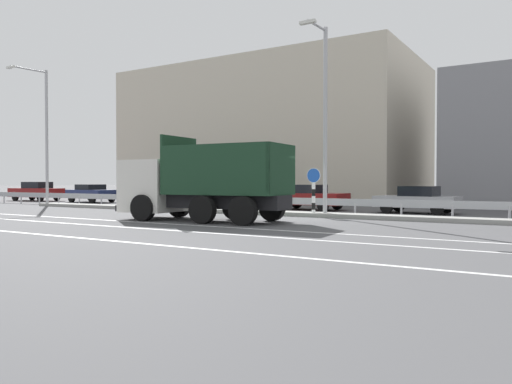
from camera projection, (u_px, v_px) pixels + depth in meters
ground_plane at (278, 219)px, 20.40m from camera, size 320.00×320.00×0.00m
lane_strip_0 at (175, 224)px, 18.11m from camera, size 66.26×0.16×0.01m
lane_strip_1 at (138, 228)px, 16.56m from camera, size 66.26×0.16×0.01m
lane_strip_2 at (63, 236)px, 14.07m from camera, size 66.26×0.16×0.01m
median_island at (303, 214)px, 22.36m from camera, size 36.44×1.10×0.18m
median_guardrail at (313, 203)px, 23.26m from camera, size 66.26×0.09×0.78m
dump_truck at (186, 189)px, 20.03m from camera, size 7.15×3.08×3.37m
median_road_sign at (314, 192)px, 22.06m from camera, size 0.66×0.16×2.15m
street_lamp_0 at (44, 130)px, 31.62m from camera, size 0.71×2.50×8.64m
street_lamp_1 at (324, 112)px, 21.52m from camera, size 0.70×1.88×8.23m
parked_car_0 at (36, 191)px, 39.88m from camera, size 4.81×2.02×1.52m
parked_car_1 at (91, 193)px, 36.98m from camera, size 3.99×2.07×1.33m
parked_car_2 at (154, 193)px, 33.67m from camera, size 4.56×2.18×1.46m
parked_car_3 at (229, 195)px, 30.44m from camera, size 4.39×2.15×1.43m
parked_car_4 at (309, 197)px, 27.26m from camera, size 4.12×2.07×1.38m
parked_car_5 at (417, 199)px, 24.24m from camera, size 3.94×2.13×1.33m
background_building_0 at (274, 136)px, 42.88m from camera, size 23.79×13.62×10.96m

